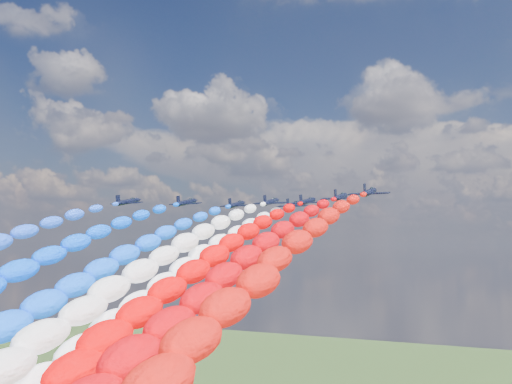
% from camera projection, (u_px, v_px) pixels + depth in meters
% --- Properties ---
extents(jet_0, '(8.63, 11.67, 4.43)m').
position_uv_depth(jet_0, '(128.00, 202.00, 149.36)').
color(jet_0, black).
extents(jet_1, '(8.69, 11.71, 4.43)m').
position_uv_depth(jet_1, '(186.00, 202.00, 151.68)').
color(jet_1, black).
extents(trail_1, '(5.86, 96.41, 37.34)m').
position_uv_depth(trail_1, '(33.00, 277.00, 105.51)').
color(trail_1, '#044DF7').
extents(jet_2, '(8.76, 11.76, 4.43)m').
position_uv_depth(jet_2, '(236.00, 204.00, 159.39)').
color(jet_2, black).
extents(trail_2, '(5.86, 96.41, 37.34)m').
position_uv_depth(trail_2, '(114.00, 275.00, 113.22)').
color(trail_2, '#0C54FF').
extents(jet_3, '(8.85, 11.83, 4.43)m').
position_uv_depth(jet_3, '(271.00, 202.00, 149.69)').
color(jet_3, black).
extents(trail_3, '(5.86, 96.41, 37.34)m').
position_uv_depth(trail_3, '(152.00, 278.00, 103.52)').
color(trail_3, white).
extents(jet_4, '(8.63, 11.67, 4.43)m').
position_uv_depth(jet_4, '(293.00, 205.00, 160.69)').
color(jet_4, black).
extents(trail_4, '(5.86, 96.41, 37.34)m').
position_uv_depth(trail_4, '(195.00, 275.00, 114.53)').
color(trail_4, white).
extents(jet_5, '(8.79, 11.78, 4.43)m').
position_uv_depth(jet_5, '(307.00, 201.00, 147.92)').
color(jet_5, black).
extents(trail_5, '(5.86, 96.41, 37.34)m').
position_uv_depth(trail_5, '(203.00, 278.00, 101.76)').
color(trail_5, '#FC0104').
extents(jet_6, '(8.82, 11.81, 4.43)m').
position_uv_depth(jet_6, '(340.00, 197.00, 134.37)').
color(jet_6, black).
extents(trail_6, '(5.86, 96.41, 37.34)m').
position_uv_depth(trail_6, '(237.00, 283.00, 88.21)').
color(trail_6, red).
extents(jet_7, '(8.66, 11.69, 4.43)m').
position_uv_depth(jet_7, '(370.00, 192.00, 122.05)').
color(jet_7, black).
extents(trail_7, '(5.86, 96.41, 37.34)m').
position_uv_depth(trail_7, '(267.00, 290.00, 75.88)').
color(trail_7, red).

